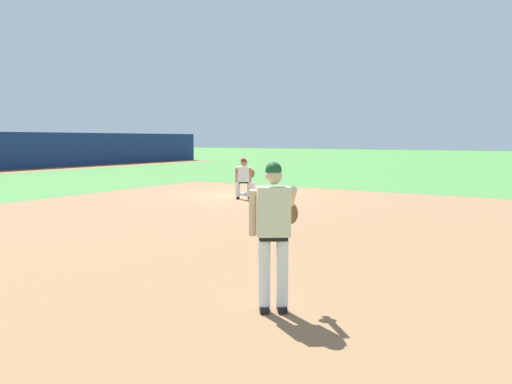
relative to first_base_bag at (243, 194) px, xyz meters
name	(u,v)px	position (x,y,z in m)	size (l,w,h in m)	color
ground_plane	(243,195)	(0.00, 0.00, -0.04)	(160.00, 160.00, 0.00)	#47843D
infield_dirt_patch	(250,224)	(-5.30, -3.70, -0.04)	(18.00, 18.00, 0.01)	#936B47
first_base_bag	(243,194)	(0.00, 0.00, 0.00)	(0.38, 0.38, 0.09)	white
baseball	(253,223)	(-5.35, -3.80, -0.01)	(0.07, 0.07, 0.07)	white
pitcher	(274,227)	(-10.55, -7.39, 1.01)	(0.85, 0.57, 1.86)	black
first_baseman	(245,176)	(0.19, 0.01, 0.69)	(0.80, 1.05, 1.34)	black
baserunner	(244,177)	(-1.06, -0.72, 0.75)	(0.64, 0.68, 1.46)	black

